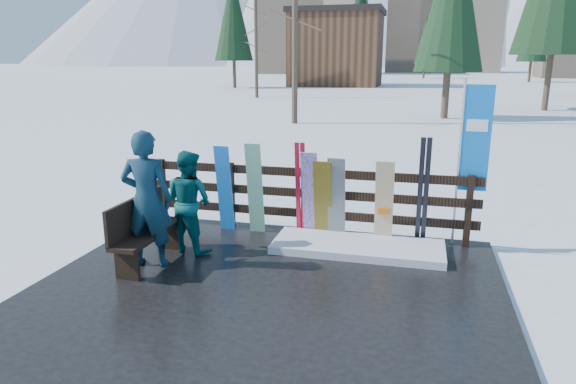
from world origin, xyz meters
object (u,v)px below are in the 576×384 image
(person_front, at_px, (147,199))
(rental_flag, at_px, (472,145))
(snowboard_1, at_px, (255,189))
(snowboard_5, at_px, (384,203))
(snowboard_4, at_px, (336,199))
(person_back, at_px, (189,202))
(snowboard_2, at_px, (323,200))
(snowboard_0, at_px, (225,189))
(bench, at_px, (144,229))
(snowboard_3, at_px, (310,195))

(person_front, bearing_deg, rental_flag, -166.74)
(snowboard_1, bearing_deg, snowboard_5, -0.00)
(snowboard_1, xyz_separation_m, snowboard_5, (2.12, -0.00, -0.10))
(snowboard_4, bearing_deg, person_back, -154.19)
(rental_flag, bearing_deg, person_front, -156.13)
(snowboard_2, xyz_separation_m, person_front, (-2.18, -1.68, 0.31))
(snowboard_0, distance_m, snowboard_4, 1.90)
(snowboard_4, xyz_separation_m, person_front, (-2.40, -1.68, 0.28))
(snowboard_5, relative_size, person_back, 0.88)
(bench, height_order, person_back, person_back)
(snowboard_1, relative_size, person_front, 0.81)
(snowboard_3, height_order, snowboard_5, snowboard_3)
(bench, distance_m, snowboard_1, 2.00)
(snowboard_3, bearing_deg, person_back, -148.67)
(snowboard_5, bearing_deg, rental_flag, 12.22)
(snowboard_3, bearing_deg, bench, -142.10)
(snowboard_4, bearing_deg, bench, -147.15)
(snowboard_0, distance_m, snowboard_3, 1.48)
(snowboard_4, distance_m, person_back, 2.32)
(person_front, relative_size, person_back, 1.24)
(snowboard_1, distance_m, rental_flag, 3.47)
(snowboard_3, xyz_separation_m, snowboard_4, (0.43, 0.00, -0.04))
(snowboard_3, bearing_deg, rental_flag, 6.35)
(snowboard_5, relative_size, person_front, 0.71)
(snowboard_4, bearing_deg, snowboard_3, 180.00)
(bench, distance_m, snowboard_2, 2.81)
(snowboard_0, distance_m, person_back, 1.03)
(snowboard_0, relative_size, snowboard_2, 1.12)
(rental_flag, bearing_deg, bench, -157.24)
(snowboard_3, xyz_separation_m, person_back, (-1.66, -1.01, 0.05))
(snowboard_2, xyz_separation_m, snowboard_4, (0.22, 0.00, 0.03))
(snowboard_2, height_order, person_front, person_front)
(snowboard_2, relative_size, snowboard_5, 0.98)
(snowboard_1, bearing_deg, person_back, -125.57)
(snowboard_1, height_order, snowboard_4, snowboard_1)
(snowboard_1, distance_m, person_front, 1.98)
(snowboard_2, relative_size, snowboard_3, 0.90)
(snowboard_2, distance_m, person_front, 2.76)
(bench, bearing_deg, snowboard_1, 54.73)
(snowboard_3, xyz_separation_m, rental_flag, (2.43, 0.27, 0.88))
(snowboard_0, relative_size, person_front, 0.78)
(snowboard_2, relative_size, person_back, 0.86)
(bench, xyz_separation_m, snowboard_5, (3.26, 1.62, 0.16))
(person_front, height_order, person_back, person_front)
(snowboard_2, height_order, person_back, person_back)
(bench, height_order, snowboard_1, snowboard_1)
(snowboard_0, xyz_separation_m, person_back, (-0.18, -1.01, 0.04))
(snowboard_2, xyz_separation_m, person_back, (-1.86, -1.01, 0.12))
(snowboard_0, bearing_deg, snowboard_2, 0.00)
(snowboard_0, height_order, snowboard_5, snowboard_0)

